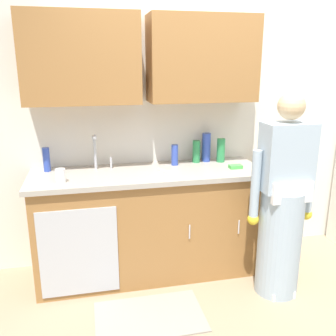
# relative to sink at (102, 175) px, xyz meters

# --- Properties ---
(ground_plane) EXTENTS (9.00, 9.00, 0.00)m
(ground_plane) POSITION_rel_sink_xyz_m (0.94, -0.71, -0.93)
(ground_plane) COLOR #998466
(kitchen_wall_with_uppers) EXTENTS (4.80, 0.44, 2.70)m
(kitchen_wall_with_uppers) POSITION_rel_sink_xyz_m (0.80, 0.29, 0.55)
(kitchen_wall_with_uppers) COLOR silver
(kitchen_wall_with_uppers) RESTS_ON ground
(counter_cabinet) EXTENTS (1.90, 0.62, 0.90)m
(counter_cabinet) POSITION_rel_sink_xyz_m (0.39, -0.01, -0.48)
(counter_cabinet) COLOR #9E6B38
(counter_cabinet) RESTS_ON ground
(countertop) EXTENTS (1.96, 0.66, 0.04)m
(countertop) POSITION_rel_sink_xyz_m (0.39, -0.01, -0.01)
(countertop) COLOR #A8A093
(countertop) RESTS_ON counter_cabinet
(sink) EXTENTS (0.50, 0.36, 0.35)m
(sink) POSITION_rel_sink_xyz_m (0.00, 0.00, 0.00)
(sink) COLOR #B7BABF
(sink) RESTS_ON counter_cabinet
(person_at_sink) EXTENTS (0.55, 0.34, 1.62)m
(person_at_sink) POSITION_rel_sink_xyz_m (1.36, -0.54, -0.23)
(person_at_sink) COLOR white
(person_at_sink) RESTS_ON ground
(floor_mat) EXTENTS (0.80, 0.50, 0.01)m
(floor_mat) POSITION_rel_sink_xyz_m (0.28, -0.66, -0.92)
(floor_mat) COLOR gray
(floor_mat) RESTS_ON ground
(bottle_cleaner_spray) EXTENTS (0.06, 0.06, 0.20)m
(bottle_cleaner_spray) POSITION_rel_sink_xyz_m (-0.44, 0.17, 0.12)
(bottle_cleaner_spray) COLOR #334CB2
(bottle_cleaner_spray) RESTS_ON countertop
(bottle_water_short) EXTENTS (0.08, 0.08, 0.26)m
(bottle_water_short) POSITION_rel_sink_xyz_m (0.97, 0.20, 0.15)
(bottle_water_short) COLOR #334CB2
(bottle_water_short) RESTS_ON countertop
(bottle_dish_liquid) EXTENTS (0.06, 0.06, 0.18)m
(bottle_dish_liquid) POSITION_rel_sink_xyz_m (0.65, 0.14, 0.11)
(bottle_dish_liquid) COLOR #334CB2
(bottle_dish_liquid) RESTS_ON countertop
(bottle_water_tall) EXTENTS (0.07, 0.07, 0.22)m
(bottle_water_tall) POSITION_rel_sink_xyz_m (1.09, 0.15, 0.12)
(bottle_water_tall) COLOR #2D8C4C
(bottle_water_tall) RESTS_ON countertop
(bottle_soap) EXTENTS (0.07, 0.07, 0.20)m
(bottle_soap) POSITION_rel_sink_xyz_m (0.87, 0.19, 0.12)
(bottle_soap) COLOR #2D8C4C
(bottle_soap) RESTS_ON countertop
(cup_by_sink) EXTENTS (0.08, 0.08, 0.11)m
(cup_by_sink) POSITION_rel_sink_xyz_m (-0.31, -0.17, 0.07)
(cup_by_sink) COLOR white
(cup_by_sink) RESTS_ON countertop
(knife_on_counter) EXTENTS (0.12, 0.23, 0.01)m
(knife_on_counter) POSITION_rel_sink_xyz_m (0.53, -0.06, 0.02)
(knife_on_counter) COLOR silver
(knife_on_counter) RESTS_ON countertop
(sponge) EXTENTS (0.11, 0.07, 0.03)m
(sponge) POSITION_rel_sink_xyz_m (1.14, -0.09, 0.03)
(sponge) COLOR #4CBF4C
(sponge) RESTS_ON countertop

